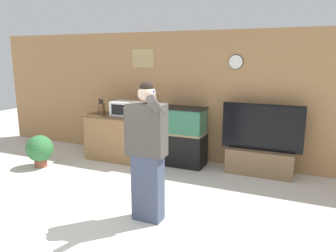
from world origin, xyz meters
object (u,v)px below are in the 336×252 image
at_px(microwave, 125,109).
at_px(knife_block, 101,108).
at_px(aquarium_on_stand, 182,136).
at_px(potted_plant, 40,149).
at_px(counter_island, 118,137).
at_px(person_standing, 147,150).
at_px(tv_on_stand, 260,154).

distance_m(microwave, knife_block, 0.55).
xyz_separation_m(aquarium_on_stand, potted_plant, (-2.47, -1.24, -0.22)).
distance_m(knife_block, aquarium_on_stand, 1.78).
bearing_deg(counter_island, person_standing, -49.56).
relative_size(tv_on_stand, person_standing, 0.79).
relative_size(aquarium_on_stand, person_standing, 0.63).
bearing_deg(person_standing, potted_plant, 160.69).
distance_m(microwave, tv_on_stand, 2.75).
height_order(knife_block, aquarium_on_stand, knife_block).
bearing_deg(potted_plant, tv_on_stand, 18.40).
bearing_deg(potted_plant, aquarium_on_stand, 26.69).
bearing_deg(microwave, counter_island, -179.76).
height_order(counter_island, tv_on_stand, tv_on_stand).
bearing_deg(knife_block, tv_on_stand, 6.04).
distance_m(knife_block, tv_on_stand, 3.27).
relative_size(counter_island, potted_plant, 2.14).
xyz_separation_m(person_standing, potted_plant, (-2.87, 1.01, -0.60)).
relative_size(knife_block, aquarium_on_stand, 0.28).
distance_m(microwave, person_standing, 2.56).
xyz_separation_m(knife_block, person_standing, (2.10, -1.99, -0.11)).
bearing_deg(potted_plant, person_standing, -19.31).
bearing_deg(potted_plant, knife_block, 51.71).
relative_size(counter_island, knife_block, 4.17).
distance_m(counter_island, potted_plant, 1.54).
xyz_separation_m(tv_on_stand, potted_plant, (-3.96, -1.32, -0.03)).
height_order(counter_island, potted_plant, counter_island).
bearing_deg(microwave, person_standing, -52.62).
distance_m(microwave, aquarium_on_stand, 1.27).
xyz_separation_m(counter_island, tv_on_stand, (2.82, 0.29, -0.09)).
bearing_deg(knife_block, microwave, 4.79).
xyz_separation_m(knife_block, tv_on_stand, (3.18, 0.34, -0.68)).
height_order(aquarium_on_stand, tv_on_stand, tv_on_stand).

